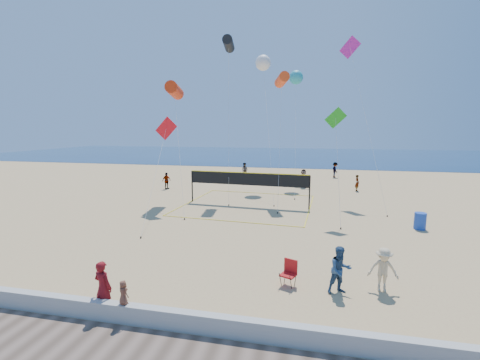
% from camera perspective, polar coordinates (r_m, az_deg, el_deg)
% --- Properties ---
extents(ground, '(120.00, 120.00, 0.00)m').
position_cam_1_polar(ground, '(13.01, -4.11, -17.85)').
color(ground, tan).
rests_on(ground, ground).
extents(ocean, '(140.00, 50.00, 0.03)m').
position_cam_1_polar(ocean, '(73.43, 9.46, 4.42)').
color(ocean, navy).
rests_on(ocean, ground).
extents(seawall, '(32.00, 0.30, 0.60)m').
position_cam_1_polar(seawall, '(10.40, -9.14, -23.57)').
color(seawall, '#B5B5B0').
rests_on(seawall, ground).
extents(woman, '(0.72, 0.55, 1.77)m').
position_cam_1_polar(woman, '(11.64, -23.16, -17.17)').
color(woman, maroon).
rests_on(woman, ground).
extents(toddler, '(0.43, 0.37, 0.76)m').
position_cam_1_polar(toddler, '(10.90, -20.03, -18.29)').
color(toddler, brown).
rests_on(toddler, seawall).
extents(bystander_a, '(1.03, 0.93, 1.75)m').
position_cam_1_polar(bystander_a, '(12.49, 17.38, -15.04)').
color(bystander_a, navy).
rests_on(bystander_a, ground).
extents(bystander_b, '(1.10, 0.69, 1.64)m').
position_cam_1_polar(bystander_b, '(13.20, 24.11, -14.33)').
color(bystander_b, '#D2B88C').
rests_on(bystander_b, ground).
extents(far_person_0, '(0.82, 1.04, 1.64)m').
position_cam_1_polar(far_person_0, '(32.34, -12.95, -0.13)').
color(far_person_0, gray).
rests_on(far_person_0, ground).
extents(far_person_1, '(1.79, 1.28, 1.87)m').
position_cam_1_polar(far_person_1, '(32.83, 11.19, 0.26)').
color(far_person_1, gray).
rests_on(far_person_1, ground).
extents(far_person_2, '(0.48, 0.63, 1.55)m').
position_cam_1_polar(far_person_2, '(32.49, 20.11, -0.50)').
color(far_person_2, gray).
rests_on(far_person_2, ground).
extents(far_person_3, '(1.08, 0.96, 1.82)m').
position_cam_1_polar(far_person_3, '(38.70, 0.85, 1.73)').
color(far_person_3, gray).
rests_on(far_person_3, ground).
extents(far_person_4, '(0.95, 1.32, 1.85)m').
position_cam_1_polar(far_person_4, '(40.69, 16.55, 1.74)').
color(far_person_4, gray).
rests_on(far_person_4, ground).
extents(camp_chair, '(0.68, 0.79, 1.10)m').
position_cam_1_polar(camp_chair, '(12.76, 8.76, -15.72)').
color(camp_chair, '#AD1314').
rests_on(camp_chair, ground).
extents(trash_barrel, '(0.72, 0.72, 0.98)m').
position_cam_1_polar(trash_barrel, '(21.90, 29.37, -6.36)').
color(trash_barrel, '#1B42AF').
rests_on(trash_barrel, ground).
extents(volleyball_net, '(10.21, 10.07, 2.56)m').
position_cam_1_polar(volleyball_net, '(24.78, 1.41, -0.46)').
color(volleyball_net, black).
rests_on(volleyball_net, ground).
extents(kite_0, '(3.73, 7.33, 9.61)m').
position_cam_1_polar(kite_0, '(27.48, -11.57, 15.33)').
color(kite_0, red).
rests_on(kite_0, ground).
extents(kite_1, '(1.53, 5.10, 13.45)m').
position_cam_1_polar(kite_1, '(29.15, -2.05, 23.00)').
color(kite_1, black).
rests_on(kite_1, ground).
extents(kite_2, '(1.40, 5.99, 10.32)m').
position_cam_1_polar(kite_2, '(27.17, 7.46, 17.23)').
color(kite_2, '#FF4917').
rests_on(kite_2, ground).
extents(kite_3, '(2.32, 6.93, 6.77)m').
position_cam_1_polar(kite_3, '(23.87, -13.14, 8.24)').
color(kite_3, red).
rests_on(kite_3, ground).
extents(kite_4, '(1.38, 2.50, 7.25)m').
position_cam_1_polar(kite_4, '(21.40, 16.69, 9.42)').
color(kite_4, green).
rests_on(kite_4, ground).
extents(kite_5, '(3.14, 7.10, 13.46)m').
position_cam_1_polar(kite_5, '(29.69, 19.26, 20.19)').
color(kite_5, '#C51F9F').
rests_on(kite_5, ground).
extents(kite_6, '(3.17, 9.92, 13.10)m').
position_cam_1_polar(kite_6, '(33.89, 4.13, 20.05)').
color(kite_6, white).
rests_on(kite_6, ground).
extents(kite_7, '(1.53, 8.70, 11.79)m').
position_cam_1_polar(kite_7, '(34.95, 9.95, 17.52)').
color(kite_7, teal).
rests_on(kite_7, ground).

